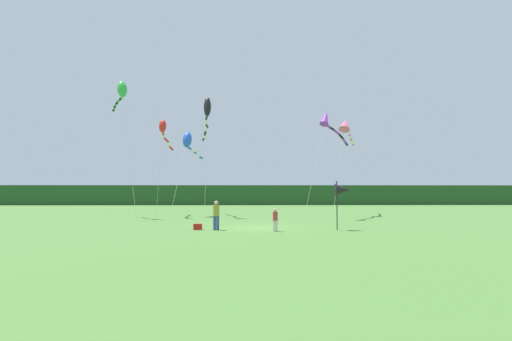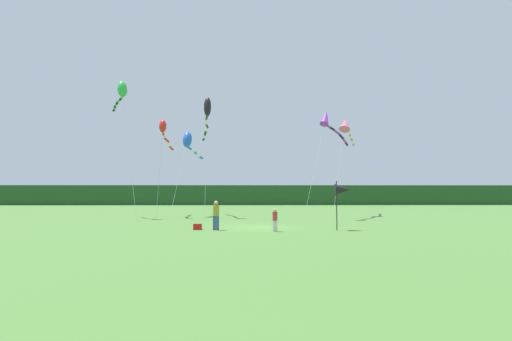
{
  "view_description": "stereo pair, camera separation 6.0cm",
  "coord_description": "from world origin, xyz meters",
  "px_view_note": "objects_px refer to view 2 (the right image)",
  "views": [
    {
      "loc": [
        -0.72,
        -25.67,
        2.19
      ],
      "look_at": [
        0.0,
        6.0,
        3.84
      ],
      "focal_mm": 29.0,
      "sensor_mm": 36.0,
      "label": 1
    },
    {
      "loc": [
        -0.66,
        -25.67,
        2.19
      ],
      "look_at": [
        0.0,
        6.0,
        3.84
      ],
      "focal_mm": 29.0,
      "sensor_mm": 36.0,
      "label": 2
    }
  ],
  "objects_px": {
    "kite_blue": "(188,141)",
    "kite_purple": "(328,122)",
    "person_child": "(275,219)",
    "person_adult": "(216,214)",
    "cooler_box": "(198,227)",
    "kite_green": "(122,92)",
    "kite_black": "(207,113)",
    "kite_rainbow": "(346,126)",
    "banner_flag_pole": "(342,190)",
    "kite_red": "(164,131)"
  },
  "relations": [
    {
      "from": "kite_blue",
      "to": "kite_purple",
      "type": "bearing_deg",
      "value": -16.56
    },
    {
      "from": "person_child",
      "to": "kite_blue",
      "type": "xyz_separation_m",
      "value": [
        -6.94,
        14.46,
        6.1
      ]
    },
    {
      "from": "person_adult",
      "to": "kite_blue",
      "type": "distance_m",
      "value": 15.2
    },
    {
      "from": "cooler_box",
      "to": "kite_green",
      "type": "bearing_deg",
      "value": 125.99
    },
    {
      "from": "person_adult",
      "to": "kite_black",
      "type": "relative_size",
      "value": 0.16
    },
    {
      "from": "cooler_box",
      "to": "kite_rainbow",
      "type": "distance_m",
      "value": 20.52
    },
    {
      "from": "kite_black",
      "to": "kite_blue",
      "type": "bearing_deg",
      "value": 147.23
    },
    {
      "from": "cooler_box",
      "to": "banner_flag_pole",
      "type": "relative_size",
      "value": 0.17
    },
    {
      "from": "banner_flag_pole",
      "to": "kite_red",
      "type": "height_order",
      "value": "kite_red"
    },
    {
      "from": "kite_black",
      "to": "kite_red",
      "type": "distance_m",
      "value": 4.2
    },
    {
      "from": "person_child",
      "to": "kite_black",
      "type": "distance_m",
      "value": 16.59
    },
    {
      "from": "banner_flag_pole",
      "to": "kite_purple",
      "type": "relative_size",
      "value": 0.31
    },
    {
      "from": "kite_black",
      "to": "kite_blue",
      "type": "relative_size",
      "value": 1.28
    },
    {
      "from": "person_child",
      "to": "kite_green",
      "type": "distance_m",
      "value": 19.82
    },
    {
      "from": "cooler_box",
      "to": "kite_green",
      "type": "relative_size",
      "value": 0.04
    },
    {
      "from": "kite_green",
      "to": "person_adult",
      "type": "bearing_deg",
      "value": -50.99
    },
    {
      "from": "kite_black",
      "to": "kite_blue",
      "type": "height_order",
      "value": "kite_black"
    },
    {
      "from": "banner_flag_pole",
      "to": "person_child",
      "type": "bearing_deg",
      "value": -169.32
    },
    {
      "from": "kite_purple",
      "to": "kite_red",
      "type": "xyz_separation_m",
      "value": [
        -14.19,
        2.88,
        -0.4
      ]
    },
    {
      "from": "kite_black",
      "to": "kite_red",
      "type": "bearing_deg",
      "value": 173.54
    },
    {
      "from": "person_child",
      "to": "kite_rainbow",
      "type": "distance_m",
      "value": 18.91
    },
    {
      "from": "cooler_box",
      "to": "banner_flag_pole",
      "type": "bearing_deg",
      "value": -2.57
    },
    {
      "from": "kite_green",
      "to": "kite_red",
      "type": "relative_size",
      "value": 1.36
    },
    {
      "from": "cooler_box",
      "to": "kite_rainbow",
      "type": "height_order",
      "value": "kite_rainbow"
    },
    {
      "from": "person_child",
      "to": "cooler_box",
      "type": "bearing_deg",
      "value": 165.75
    },
    {
      "from": "kite_black",
      "to": "kite_rainbow",
      "type": "relative_size",
      "value": 1.13
    },
    {
      "from": "kite_purple",
      "to": "kite_red",
      "type": "relative_size",
      "value": 1.06
    },
    {
      "from": "kite_green",
      "to": "person_child",
      "type": "bearing_deg",
      "value": -44.17
    },
    {
      "from": "person_adult",
      "to": "kite_purple",
      "type": "height_order",
      "value": "kite_purple"
    },
    {
      "from": "banner_flag_pole",
      "to": "kite_blue",
      "type": "bearing_deg",
      "value": 128.49
    },
    {
      "from": "person_adult",
      "to": "banner_flag_pole",
      "type": "xyz_separation_m",
      "value": [
        7.32,
        -0.16,
        1.36
      ]
    },
    {
      "from": "kite_red",
      "to": "kite_black",
      "type": "bearing_deg",
      "value": -6.46
    },
    {
      "from": "person_adult",
      "to": "kite_black",
      "type": "xyz_separation_m",
      "value": [
        -1.78,
        12.39,
        8.27
      ]
    },
    {
      "from": "person_child",
      "to": "kite_black",
      "type": "bearing_deg",
      "value": 111.07
    },
    {
      "from": "banner_flag_pole",
      "to": "kite_rainbow",
      "type": "height_order",
      "value": "kite_rainbow"
    },
    {
      "from": "person_child",
      "to": "cooler_box",
      "type": "xyz_separation_m",
      "value": [
        -4.43,
        1.13,
        -0.54
      ]
    },
    {
      "from": "person_child",
      "to": "kite_black",
      "type": "relative_size",
      "value": 0.12
    },
    {
      "from": "kite_rainbow",
      "to": "kite_black",
      "type": "bearing_deg",
      "value": -170.54
    },
    {
      "from": "person_child",
      "to": "kite_green",
      "type": "xyz_separation_m",
      "value": [
        -12.27,
        11.92,
        10.02
      ]
    },
    {
      "from": "person_child",
      "to": "person_adult",
      "type": "bearing_deg",
      "value": 164.83
    },
    {
      "from": "kite_blue",
      "to": "kite_green",
      "type": "relative_size",
      "value": 0.71
    },
    {
      "from": "cooler_box",
      "to": "kite_black",
      "type": "distance_m",
      "value": 15.18
    },
    {
      "from": "person_adult",
      "to": "person_child",
      "type": "bearing_deg",
      "value": -15.17
    },
    {
      "from": "cooler_box",
      "to": "kite_blue",
      "type": "bearing_deg",
      "value": 100.64
    },
    {
      "from": "kite_black",
      "to": "kite_rainbow",
      "type": "height_order",
      "value": "kite_black"
    },
    {
      "from": "kite_blue",
      "to": "kite_rainbow",
      "type": "height_order",
      "value": "kite_rainbow"
    },
    {
      "from": "person_child",
      "to": "kite_green",
      "type": "height_order",
      "value": "kite_green"
    },
    {
      "from": "kite_green",
      "to": "kite_rainbow",
      "type": "bearing_deg",
      "value": 9.99
    },
    {
      "from": "kite_red",
      "to": "kite_blue",
      "type": "bearing_deg",
      "value": 19.44
    },
    {
      "from": "cooler_box",
      "to": "kite_red",
      "type": "bearing_deg",
      "value": 109.9
    }
  ]
}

